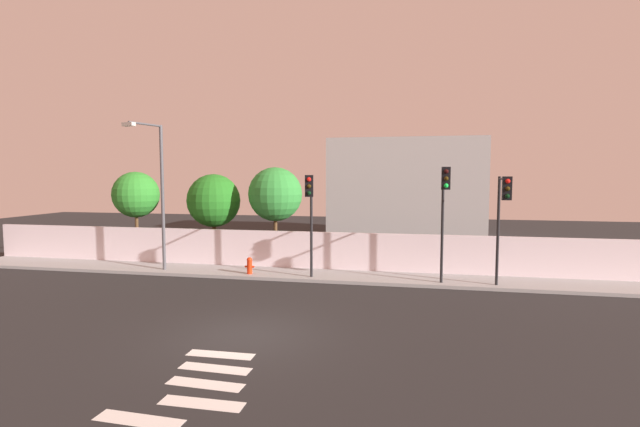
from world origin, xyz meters
TOP-DOWN VIEW (x-y plane):
  - ground_plane at (0.00, 0.00)m, footprint 80.00×80.00m
  - sidewalk at (0.00, 8.20)m, footprint 36.00×2.40m
  - perimeter_wall at (0.00, 9.49)m, footprint 36.00×0.18m
  - crosswalk_marking at (-0.01, -3.67)m, footprint 2.84×4.71m
  - traffic_light_left at (0.42, 6.74)m, footprint 0.48×1.75m
  - traffic_light_center at (8.21, 6.69)m, footprint 0.34×1.83m
  - traffic_light_right at (5.99, 6.92)m, footprint 0.35×1.43m
  - street_lamp_curbside at (-7.15, 7.47)m, footprint 0.84×2.15m
  - fire_hydrant at (-2.67, 7.60)m, footprint 0.44×0.26m
  - roadside_tree_leftmost at (-10.66, 11.06)m, footprint 2.59×2.59m
  - roadside_tree_midleft at (-5.95, 11.06)m, footprint 2.89×2.89m
  - roadside_tree_midright at (-2.45, 11.06)m, footprint 2.87×2.87m
  - low_building_distant at (4.13, 23.49)m, footprint 11.27×6.00m

SIDE VIEW (x-z plane):
  - ground_plane at x=0.00m, z-range 0.00..0.00m
  - crosswalk_marking at x=-0.01m, z-range 0.00..0.01m
  - sidewalk at x=0.00m, z-range 0.00..0.15m
  - fire_hydrant at x=-2.67m, z-range 0.18..0.96m
  - perimeter_wall at x=0.00m, z-range 0.15..1.95m
  - roadside_tree_midleft at x=-5.95m, z-range 0.94..5.73m
  - traffic_light_center at x=8.21m, z-range 1.22..5.74m
  - traffic_light_left at x=0.42m, z-range 1.22..5.80m
  - roadside_tree_leftmost at x=-10.66m, z-range 1.16..6.08m
  - roadside_tree_midright at x=-2.45m, z-range 1.13..6.28m
  - low_building_distant at x=4.13m, z-range 0.00..7.42m
  - traffic_light_right at x=5.99m, z-range 1.26..6.16m
  - street_lamp_curbside at x=-7.15m, z-range 0.80..7.74m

